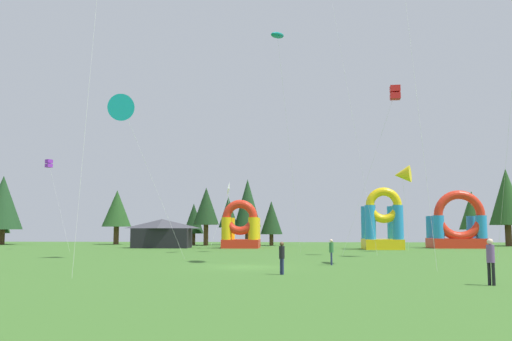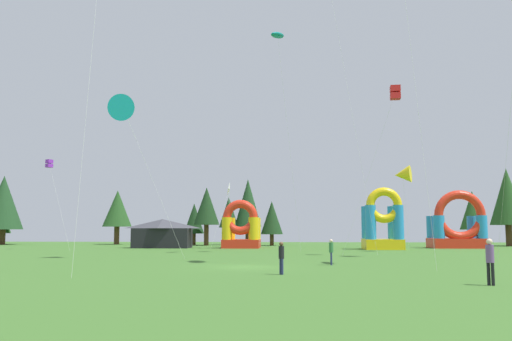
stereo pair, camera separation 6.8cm
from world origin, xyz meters
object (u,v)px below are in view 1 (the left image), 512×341
object	(u,v)px
kite_purple_box	(49,164)
person_midfield	(331,250)
inflatable_red_slide	(457,228)
kite_red_box	(395,93)
festival_tent	(162,233)
kite_cyan_delta	(123,108)
kite_white_diamond	(230,190)
person_far_side	(491,258)
kite_yellow_delta	(402,175)
kite_teal_parafoil	(277,36)
person_left_edge	(282,255)
inflatable_blue_arch	(241,231)
inflatable_yellow_castle	(382,226)

from	to	relation	value
kite_purple_box	person_midfield	xyz separation A→B (m)	(29.03, -23.06, -8.39)
inflatable_red_slide	kite_red_box	bearing A→B (deg)	-118.45
kite_red_box	festival_tent	xyz separation A→B (m)	(-24.19, 17.84, -12.10)
kite_cyan_delta	inflatable_red_slide	world-z (taller)	kite_cyan_delta
kite_white_diamond	inflatable_red_slide	size ratio (longest dim) A/B	1.09
person_far_side	festival_tent	size ratio (longest dim) A/B	0.28
person_midfield	kite_yellow_delta	bearing A→B (deg)	-16.97
kite_white_diamond	person_far_side	world-z (taller)	kite_white_diamond
kite_teal_parafoil	kite_purple_box	xyz separation A→B (m)	(-25.34, 8.41, -10.87)
person_left_edge	festival_tent	size ratio (longest dim) A/B	0.25
kite_yellow_delta	kite_cyan_delta	bearing A→B (deg)	-149.03
inflatable_blue_arch	person_midfield	bearing A→B (deg)	-73.95
person_left_edge	inflatable_blue_arch	distance (m)	37.05
kite_cyan_delta	inflatable_red_slide	xyz separation A→B (m)	(32.36, 24.48, -9.32)
kite_cyan_delta	kite_purple_box	size ratio (longest dim) A/B	1.30
kite_red_box	kite_yellow_delta	xyz separation A→B (m)	(2.29, 9.32, -6.11)
person_far_side	inflatable_red_slide	world-z (taller)	inflatable_red_slide
kite_white_diamond	inflatable_blue_arch	distance (m)	5.13
kite_purple_box	inflatable_blue_arch	bearing A→B (deg)	16.99
kite_teal_parafoil	inflatable_red_slide	xyz separation A→B (m)	(20.53, 16.08, -17.92)
kite_red_box	festival_tent	distance (m)	32.40
kite_purple_box	kite_white_diamond	bearing A→B (deg)	13.10
kite_red_box	inflatable_blue_arch	distance (m)	26.06
kite_teal_parafoil	person_midfield	world-z (taller)	kite_teal_parafoil
kite_white_diamond	inflatable_yellow_castle	world-z (taller)	kite_white_diamond
kite_teal_parafoil	person_far_side	world-z (taller)	kite_teal_parafoil
person_far_side	inflatable_yellow_castle	bearing A→B (deg)	-45.41
kite_purple_box	kite_yellow_delta	bearing A→B (deg)	-3.48
person_left_edge	person_far_side	bearing A→B (deg)	-153.44
inflatable_yellow_castle	festival_tent	bearing A→B (deg)	173.22
inflatable_yellow_castle	inflatable_red_slide	bearing A→B (deg)	25.34
kite_white_diamond	kite_cyan_delta	world-z (taller)	kite_cyan_delta
kite_cyan_delta	inflatable_red_slide	distance (m)	41.63
inflatable_yellow_castle	inflatable_blue_arch	size ratio (longest dim) A/B	1.20
kite_red_box	kite_teal_parafoil	bearing A→B (deg)	162.43
kite_red_box	kite_yellow_delta	bearing A→B (deg)	76.21
kite_cyan_delta	kite_yellow_delta	xyz separation A→B (m)	(24.20, 14.52, -3.93)
person_midfield	festival_tent	size ratio (longest dim) A/B	0.24
kite_yellow_delta	kite_teal_parafoil	bearing A→B (deg)	-153.67
kite_white_diamond	kite_red_box	bearing A→B (deg)	-45.23
kite_cyan_delta	kite_purple_box	bearing A→B (deg)	128.77
person_midfield	festival_tent	bearing A→B (deg)	37.00
kite_purple_box	person_left_edge	bearing A→B (deg)	-49.35
kite_red_box	kite_teal_parafoil	size ratio (longest dim) A/B	0.69
inflatable_yellow_castle	inflatable_blue_arch	distance (m)	16.20
kite_white_diamond	kite_teal_parafoil	bearing A→B (deg)	-65.43
inflatable_yellow_castle	inflatable_red_slide	world-z (taller)	inflatable_yellow_castle
kite_cyan_delta	festival_tent	distance (m)	25.19
kite_white_diamond	festival_tent	world-z (taller)	kite_white_diamond
kite_yellow_delta	kite_white_diamond	bearing A→B (deg)	159.56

